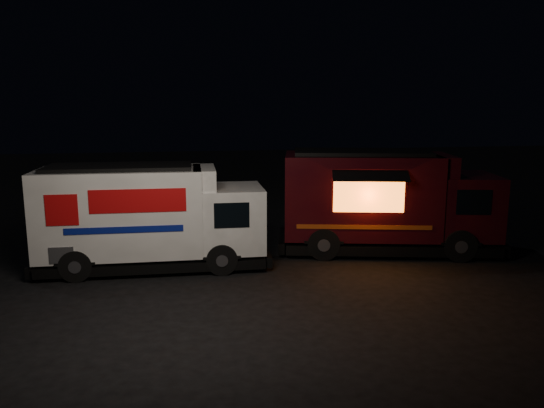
% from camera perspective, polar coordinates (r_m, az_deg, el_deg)
% --- Properties ---
extents(ground, '(80.00, 80.00, 0.00)m').
position_cam_1_polar(ground, '(14.71, -4.45, -7.91)').
color(ground, black).
rests_on(ground, ground).
extents(white_truck, '(6.71, 2.51, 3.01)m').
position_cam_1_polar(white_truck, '(15.61, -12.63, -1.33)').
color(white_truck, white).
rests_on(white_truck, ground).
extents(red_truck, '(7.39, 4.12, 3.25)m').
position_cam_1_polar(red_truck, '(17.35, 12.44, 0.29)').
color(red_truck, '#34090C').
rests_on(red_truck, ground).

